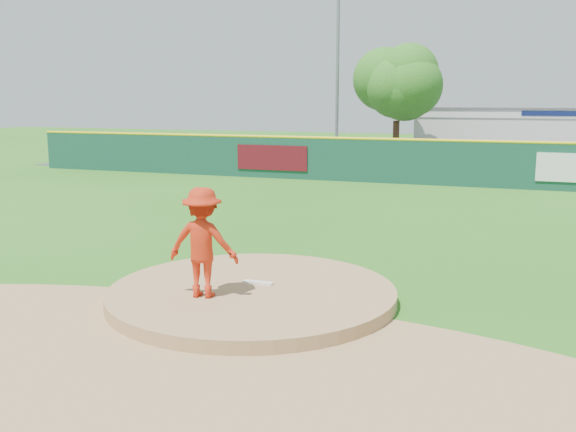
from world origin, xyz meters
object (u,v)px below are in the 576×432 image
(deciduous_tree, at_px, (397,85))
(playground_slide, at_px, (226,152))
(van, at_px, (346,160))
(pool_building_grp, at_px, (546,134))
(pitcher, at_px, (203,243))
(light_pole_left, at_px, (338,60))

(deciduous_tree, bearing_deg, playground_slide, -171.40)
(van, distance_m, playground_slide, 8.27)
(pool_building_grp, distance_m, playground_slide, 19.72)
(van, bearing_deg, pitcher, -150.96)
(pool_building_grp, distance_m, deciduous_tree, 11.01)
(playground_slide, xyz_separation_m, light_pole_left, (5.78, 3.48, 5.36))
(van, relative_size, pool_building_grp, 0.32)
(light_pole_left, bearing_deg, playground_slide, -148.95)
(pitcher, xyz_separation_m, playground_slide, (-11.16, 24.30, -0.56))
(pool_building_grp, relative_size, light_pole_left, 1.38)
(pitcher, distance_m, light_pole_left, 28.70)
(playground_slide, xyz_separation_m, deciduous_tree, (9.78, 1.48, 3.86))
(pool_building_grp, bearing_deg, deciduous_tree, -138.84)
(van, xyz_separation_m, pool_building_grp, (9.83, 10.77, 0.96))
(van, xyz_separation_m, deciduous_tree, (1.83, 3.78, 3.85))
(deciduous_tree, height_order, light_pole_left, light_pole_left)
(pitcher, height_order, deciduous_tree, deciduous_tree)
(pitcher, relative_size, van, 0.41)
(pitcher, distance_m, van, 22.24)
(pool_building_grp, relative_size, deciduous_tree, 2.07)
(van, xyz_separation_m, light_pole_left, (-2.17, 5.78, 5.35))
(pool_building_grp, bearing_deg, pitcher, -101.42)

